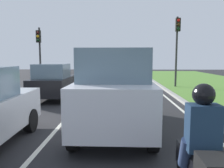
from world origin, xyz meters
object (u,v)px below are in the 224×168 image
(rider_person, at_px, (202,126))
(traffic_light_near_right, at_px, (177,39))
(car_hatchback_far, at_px, (53,82))
(traffic_light_overhead_left, at_px, (39,46))
(car_suv_ahead, at_px, (115,90))

(rider_person, relative_size, traffic_light_near_right, 0.24)
(rider_person, distance_m, traffic_light_near_right, 13.66)
(car_hatchback_far, xyz_separation_m, rider_person, (4.40, -8.42, 0.31))
(car_hatchback_far, xyz_separation_m, traffic_light_overhead_left, (-2.75, 5.86, 2.09))
(car_hatchback_far, height_order, rider_person, car_hatchback_far)
(traffic_light_near_right, bearing_deg, rider_person, -102.56)
(car_suv_ahead, xyz_separation_m, rider_person, (1.18, -3.51, 0.02))
(car_suv_ahead, relative_size, traffic_light_overhead_left, 1.03)
(car_suv_ahead, relative_size, traffic_light_near_right, 0.92)
(car_hatchback_far, distance_m, traffic_light_near_right, 9.09)
(car_suv_ahead, distance_m, rider_person, 3.70)
(traffic_light_near_right, height_order, traffic_light_overhead_left, traffic_light_near_right)
(traffic_light_near_right, bearing_deg, car_hatchback_far, -147.11)
(car_hatchback_far, relative_size, traffic_light_near_right, 0.76)
(car_suv_ahead, bearing_deg, traffic_light_near_right, 67.52)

